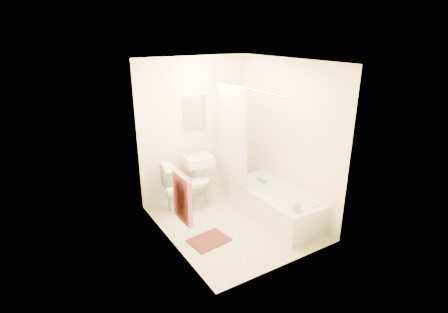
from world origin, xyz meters
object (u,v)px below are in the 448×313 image
sink (198,176)px  bathtub (275,204)px  toilet (187,186)px  soap_bottle (297,205)px  bath_mat (209,240)px

sink → bathtub: (0.73, -1.15, -0.22)m
toilet → sink: sink is taller
soap_bottle → sink: bearing=107.3°
bathtub → soap_bottle: size_ratio=8.18×
sink → bath_mat: (-0.47, -1.19, -0.43)m
sink → bathtub: size_ratio=0.56×
soap_bottle → bathtub: bearing=75.4°
sink → bath_mat: size_ratio=1.67×
sink → bath_mat: bearing=-104.2°
bathtub → soap_bottle: (-0.17, -0.65, 0.32)m
toilet → bathtub: bearing=-125.8°
bath_mat → soap_bottle: size_ratio=2.74×
toilet → soap_bottle: toilet is taller
sink → bathtub: 1.38m
sink → bath_mat: sink is taller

